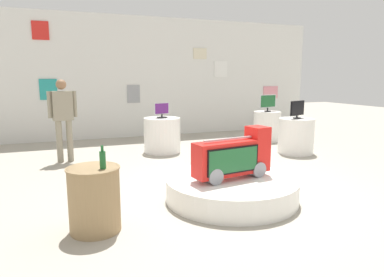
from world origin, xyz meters
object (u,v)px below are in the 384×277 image
at_px(tv_on_left_rear, 268,102).
at_px(display_pedestal_center_rear, 296,136).
at_px(shopper_browsing_near_truck, 63,114).
at_px(side_table_round, 94,199).
at_px(tv_on_center_rear, 297,109).
at_px(tv_on_right_rear, 162,110).
at_px(display_pedestal_right_rear, 162,135).
at_px(display_pedestal_left_rear, 267,126).
at_px(bottle_on_side_table, 103,159).
at_px(main_display_pedestal, 231,189).
at_px(novelty_firetruck_tv, 234,158).

height_order(tv_on_left_rear, display_pedestal_center_rear, tv_on_left_rear).
bearing_deg(shopper_browsing_near_truck, side_table_round, -86.12).
distance_m(tv_on_center_rear, tv_on_right_rear, 3.05).
xyz_separation_m(display_pedestal_right_rear, side_table_round, (-1.87, -3.78, -0.02)).
height_order(display_pedestal_left_rear, tv_on_left_rear, tv_on_left_rear).
bearing_deg(display_pedestal_left_rear, bottle_on_side_table, -138.52).
xyz_separation_m(display_pedestal_right_rear, bottle_on_side_table, (-1.78, -3.88, 0.44)).
bearing_deg(tv_on_center_rear, main_display_pedestal, -141.35).
bearing_deg(display_pedestal_left_rear, tv_on_right_rear, -172.42).
distance_m(main_display_pedestal, tv_on_center_rear, 3.66).
height_order(tv_on_left_rear, display_pedestal_right_rear, tv_on_left_rear).
bearing_deg(tv_on_center_rear, tv_on_left_rear, 80.42).
height_order(main_display_pedestal, bottle_on_side_table, bottle_on_side_table).
distance_m(display_pedestal_center_rear, side_table_round, 5.34).
height_order(tv_on_left_rear, bottle_on_side_table, tv_on_left_rear).
bearing_deg(tv_on_left_rear, novelty_firetruck_tv, -128.34).
relative_size(tv_on_left_rear, tv_on_right_rear, 1.58).
distance_m(tv_on_center_rear, shopper_browsing_near_truck, 5.01).
xyz_separation_m(display_pedestal_left_rear, display_pedestal_right_rear, (-3.07, -0.41, 0.00)).
xyz_separation_m(bottle_on_side_table, shopper_browsing_near_truck, (-0.34, 3.67, 0.14)).
bearing_deg(display_pedestal_left_rear, shopper_browsing_near_truck, -173.24).
distance_m(main_display_pedestal, bottle_on_side_table, 1.98).
height_order(main_display_pedestal, display_pedestal_center_rear, display_pedestal_center_rear).
bearing_deg(shopper_browsing_near_truck, tv_on_left_rear, 6.71).
distance_m(display_pedestal_left_rear, tv_on_right_rear, 3.15).
height_order(tv_on_left_rear, shopper_browsing_near_truck, shopper_browsing_near_truck).
bearing_deg(tv_on_right_rear, novelty_firetruck_tv, -89.21).
relative_size(side_table_round, bottle_on_side_table, 2.86).
height_order(display_pedestal_center_rear, bottle_on_side_table, bottle_on_side_table).
bearing_deg(bottle_on_side_table, display_pedestal_right_rear, 65.41).
distance_m(side_table_round, shopper_browsing_near_truck, 3.63).
bearing_deg(display_pedestal_left_rear, main_display_pedestal, -128.55).
bearing_deg(side_table_round, display_pedestal_left_rear, 40.25).
relative_size(tv_on_center_rear, bottle_on_side_table, 1.85).
relative_size(main_display_pedestal, display_pedestal_center_rear, 2.32).
xyz_separation_m(novelty_firetruck_tv, side_table_round, (-1.92, -0.36, -0.23)).
height_order(novelty_firetruck_tv, side_table_round, novelty_firetruck_tv).
xyz_separation_m(display_pedestal_center_rear, bottle_on_side_table, (-4.58, -2.68, 0.44)).
bearing_deg(novelty_firetruck_tv, display_pedestal_right_rear, 90.77).
bearing_deg(display_pedestal_center_rear, tv_on_right_rear, 156.96).
height_order(display_pedestal_left_rear, shopper_browsing_near_truck, shopper_browsing_near_truck).
bearing_deg(main_display_pedestal, side_table_round, -169.24).
relative_size(novelty_firetruck_tv, tv_on_left_rear, 2.03).
bearing_deg(main_display_pedestal, bottle_on_side_table, -165.66).
bearing_deg(side_table_round, tv_on_right_rear, 63.63).
bearing_deg(display_pedestal_left_rear, side_table_round, -139.75).
distance_m(tv_on_center_rear, display_pedestal_right_rear, 3.11).
bearing_deg(main_display_pedestal, display_pedestal_left_rear, 51.45).
bearing_deg(shopper_browsing_near_truck, tv_on_right_rear, 5.57).
height_order(display_pedestal_center_rear, tv_on_right_rear, tv_on_right_rear).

